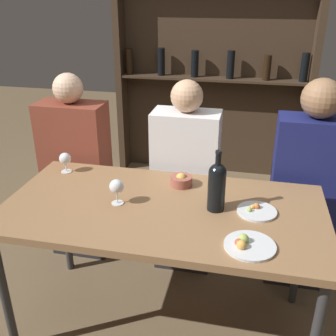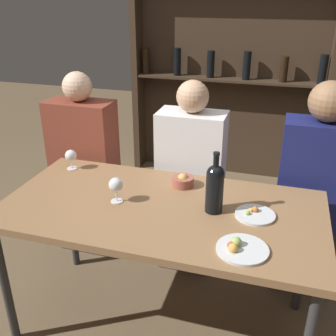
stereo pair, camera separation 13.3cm
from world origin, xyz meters
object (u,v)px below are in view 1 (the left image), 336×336
Objects in this scene: seated_person_left at (77,175)px; seated_person_center at (185,185)px; food_plate_1 at (248,245)px; wine_bottle at (217,185)px; wine_glass_0 at (65,159)px; wine_glass_1 at (117,187)px; seated_person_right at (306,193)px; snack_bowl at (181,180)px; food_plate_0 at (256,211)px.

seated_person_center is (0.72, -0.00, -0.00)m from seated_person_left.
food_plate_1 is 0.91m from seated_person_center.
seated_person_left is at bearing 151.04° from wine_bottle.
wine_glass_1 reaches higher than wine_glass_0.
seated_person_left is 1.44m from seated_person_right.
wine_glass_0 is 0.67m from snack_bowl.
wine_bottle is 0.24× the size of seated_person_left.
seated_person_center is at bearing 129.38° from food_plate_0.
wine_bottle is at bearing -15.01° from wine_glass_0.
food_plate_1 reaches higher than food_plate_0.
wine_glass_0 is 0.09× the size of seated_person_center.
seated_person_left reaches higher than wine_glass_0.
wine_glass_0 reaches higher than food_plate_1.
seated_person_right is (0.95, 0.58, -0.23)m from wine_glass_1.
seated_person_center is at bearing 114.07° from wine_bottle.
seated_person_center is at bearing 95.94° from snack_bowl.
wine_glass_0 is (-0.87, 0.23, -0.05)m from wine_bottle.
seated_person_center reaches higher than food_plate_0.
wine_glass_1 is at bearing 160.43° from food_plate_1.
seated_person_right is at bearing 25.24° from snack_bowl.
wine_bottle is at bearing -65.93° from seated_person_center.
food_plate_1 is 0.88m from seated_person_right.
seated_person_right is (0.68, 0.32, -0.17)m from snack_bowl.
seated_person_center is (-0.03, 0.32, -0.20)m from snack_bowl.
seated_person_left is at bearing 106.21° from wine_glass_0.
snack_bowl reaches higher than food_plate_0.
seated_person_right is (1.35, 0.30, -0.22)m from wine_glass_0.
snack_bowl is (-0.39, 0.20, 0.02)m from food_plate_0.
food_plate_0 is 0.44m from snack_bowl.
food_plate_1 is 1.82× the size of snack_bowl.
wine_bottle is 0.77m from seated_person_right.
seated_person_right is at bearing 12.38° from wine_glass_0.
seated_person_center is at bearing 25.04° from wine_glass_0.
seated_person_center is (-0.43, 0.52, -0.17)m from food_plate_0.
food_plate_0 is at bearing -11.86° from wine_glass_0.
seated_person_right is (0.72, 0.00, 0.03)m from seated_person_center.
snack_bowl is (-0.36, 0.48, 0.02)m from food_plate_1.
seated_person_left is (-0.09, 0.30, -0.24)m from wine_glass_0.
seated_person_left is at bearing 156.90° from snack_bowl.
wine_glass_1 reaches higher than food_plate_0.
food_plate_0 is 0.15× the size of seated_person_left.
seated_person_center is at bearing 116.31° from food_plate_1.
food_plate_1 is at bearing -35.65° from seated_person_left.
snack_bowl is at bearing -84.06° from seated_person_center.
snack_bowl is 0.38m from seated_person_center.
seated_person_left is at bearing 130.21° from wine_glass_1.
wine_glass_1 is (-0.47, -0.05, -0.04)m from wine_bottle.
wine_glass_1 is 0.67m from food_plate_0.
wine_glass_1 is 0.61× the size of food_plate_1.
snack_bowl is at bearing 153.30° from food_plate_0.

